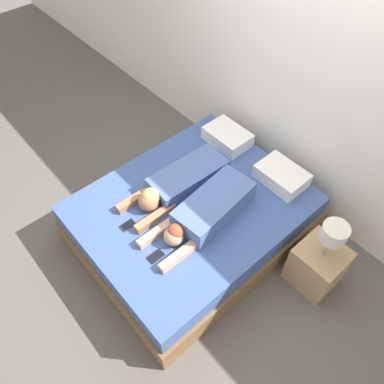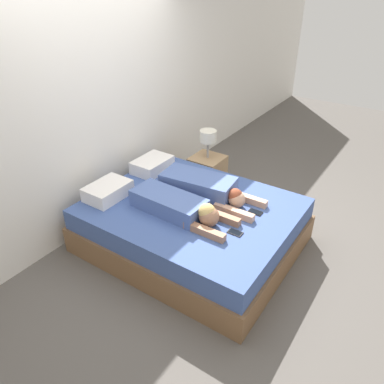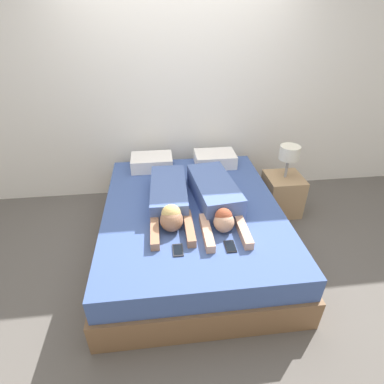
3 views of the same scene
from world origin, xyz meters
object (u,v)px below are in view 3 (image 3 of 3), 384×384
Objects in this scene: person_right at (216,196)px; pillow_head_right at (215,159)px; person_left at (169,198)px; nightstand at (282,191)px; cell_phone_left at (178,250)px; pillow_head_left at (152,162)px; bed at (192,227)px; cell_phone_right at (230,246)px.

pillow_head_right is at bearing 79.84° from person_right.
person_left is 1.46m from nightstand.
person_left reaches higher than cell_phone_left.
person_left is (0.16, -0.81, 0.01)m from pillow_head_left.
pillow_head_left is (-0.37, 0.82, 0.33)m from bed.
cell_phone_right is (0.41, -0.01, 0.00)m from cell_phone_left.
cell_phone_right is 1.44m from nightstand.
cell_phone_right is at bearing -69.15° from bed.
pillow_head_right is 0.87m from nightstand.
person_left is 0.98× the size of person_right.
cell_phone_left is at bearing -87.17° from person_left.
pillow_head_right reaches higher than cell_phone_left.
pillow_head_left is 1.43m from cell_phone_left.
person_right is 8.26× the size of cell_phone_right.
pillow_head_left reaches higher than bed.
pillow_head_left and pillow_head_right have the same top height.
cell_phone_left is at bearing -124.41° from person_right.
person_right is at bearing -100.16° from pillow_head_right.
person_left is at bearing -159.52° from nightstand.
person_right reaches higher than cell_phone_left.
bed is 1.23m from nightstand.
pillow_head_right is 3.39× the size of cell_phone_left.
pillow_head_right is 1.52m from cell_phone_left.
person_right reaches higher than bed.
cell_phone_left is 1.00× the size of cell_phone_right.
pillow_head_left is at bearing 101.09° from person_left.
bed is at bearing -114.18° from pillow_head_right.
pillow_head_left is at bearing 180.00° from pillow_head_right.
cell_phone_left is 1.72m from nightstand.
nightstand reaches higher than person_right.
person_right is 1.10m from nightstand.
person_right is at bearing -149.85° from nightstand.
person_left is (-0.58, -0.81, 0.01)m from pillow_head_right.
person_right reaches higher than cell_phone_right.
nightstand is at bearing -22.34° from pillow_head_right.
cell_phone_left is (-0.40, -0.58, -0.10)m from person_right.
pillow_head_left is at bearing 97.58° from cell_phone_left.
cell_phone_right is 0.16× the size of nightstand.
nightstand is (0.89, 1.11, -0.24)m from cell_phone_right.
cell_phone_right is at bearing -95.55° from pillow_head_right.
bed is 2.49× the size of nightstand.
person_right is 0.59m from cell_phone_right.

